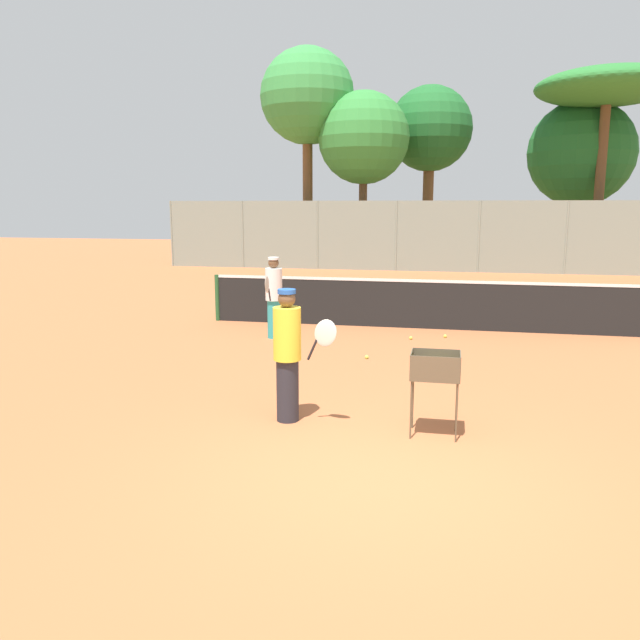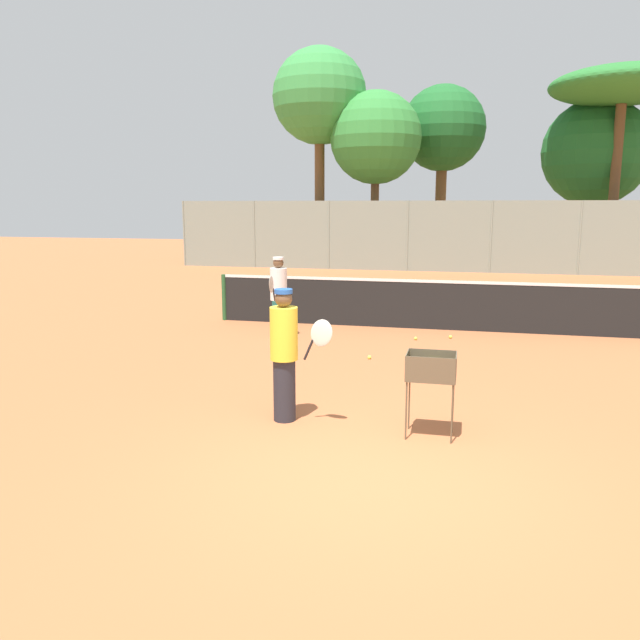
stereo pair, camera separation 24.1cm
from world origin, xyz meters
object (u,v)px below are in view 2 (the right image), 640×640
object	(u,v)px
tennis_net	(428,304)
player_white_outfit	(279,296)
parked_car	(353,247)
player_red_cap	(285,353)
ball_cart	(432,373)

from	to	relation	value
tennis_net	player_white_outfit	world-z (taller)	player_white_outfit
tennis_net	parked_car	world-z (taller)	parked_car
tennis_net	player_red_cap	size ratio (longest dim) A/B	5.74
tennis_net	player_red_cap	bearing A→B (deg)	-101.91
tennis_net	player_red_cap	world-z (taller)	player_red_cap
ball_cart	parked_car	size ratio (longest dim) A/B	0.23
player_white_outfit	parked_car	size ratio (longest dim) A/B	0.39
player_white_outfit	ball_cart	xyz separation A→B (m)	(3.32, -4.82, -0.10)
tennis_net	ball_cart	size ratio (longest dim) A/B	9.59
tennis_net	player_white_outfit	xyz separation A→B (m)	(-2.86, -1.60, 0.29)
tennis_net	ball_cart	xyz separation A→B (m)	(0.47, -6.42, 0.19)
player_white_outfit	parked_car	bearing A→B (deg)	-176.29
player_white_outfit	player_red_cap	world-z (taller)	player_red_cap
player_red_cap	parked_car	xyz separation A→B (m)	(-3.24, 22.31, -0.19)
tennis_net	ball_cart	distance (m)	6.44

